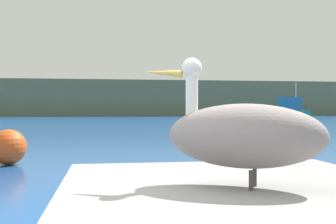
{
  "coord_description": "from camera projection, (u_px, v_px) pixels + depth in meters",
  "views": [
    {
      "loc": [
        0.31,
        -2.83,
        1.16
      ],
      "look_at": [
        3.42,
        17.49,
        0.97
      ],
      "focal_mm": 43.78,
      "sensor_mm": 36.0,
      "label": 1
    }
  ],
  "objects": [
    {
      "name": "pelican",
      "position": [
        243.0,
        134.0,
        2.87
      ],
      "size": [
        1.31,
        0.98,
        0.93
      ],
      "rotation": [
        0.0,
        0.0,
        2.64
      ],
      "color": "gray",
      "rests_on": "pier_dock"
    },
    {
      "name": "fishing_boat_teal",
      "position": [
        282.0,
        112.0,
        43.49
      ],
      "size": [
        6.11,
        2.12,
        3.94
      ],
      "rotation": [
        0.0,
        0.0,
        -0.01
      ],
      "color": "teal",
      "rests_on": "ground"
    },
    {
      "name": "mooring_buoy",
      "position": [
        8.0,
        147.0,
        8.4
      ],
      "size": [
        0.73,
        0.73,
        0.73
      ],
      "primitive_type": "sphere",
      "color": "#E54C19",
      "rests_on": "ground"
    },
    {
      "name": "hillside_backdrop",
      "position": [
        104.0,
        99.0,
        67.05
      ],
      "size": [
        140.0,
        17.56,
        5.32
      ],
      "primitive_type": "cube",
      "color": "#5B664C",
      "rests_on": "ground"
    }
  ]
}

